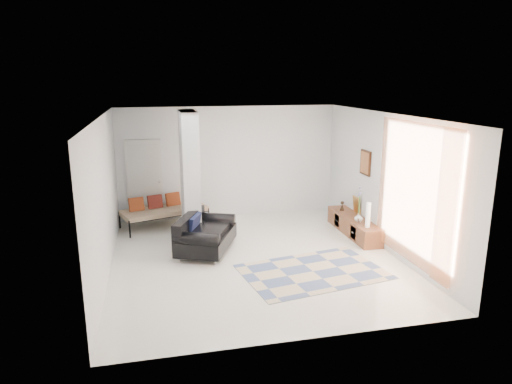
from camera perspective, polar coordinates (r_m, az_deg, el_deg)
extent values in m
plane|color=white|center=(9.14, -0.17, -8.23)|extent=(6.00, 6.00, 0.00)
plane|color=white|center=(8.49, -0.18, 9.55)|extent=(6.00, 6.00, 0.00)
plane|color=white|center=(11.59, -3.43, 3.74)|extent=(6.00, 0.00, 6.00)
plane|color=white|center=(5.94, 6.21, -6.35)|extent=(6.00, 0.00, 6.00)
plane|color=white|center=(8.56, -18.45, -0.65)|extent=(0.00, 6.00, 6.00)
plane|color=white|center=(9.68, 15.93, 1.17)|extent=(0.00, 6.00, 6.00)
cube|color=#BABFC2|center=(10.10, -8.28, 2.09)|extent=(0.35, 1.20, 2.80)
cube|color=silver|center=(11.48, -13.76, 1.33)|extent=(0.85, 0.06, 2.04)
plane|color=orange|center=(8.66, 19.08, -0.20)|extent=(0.00, 2.55, 2.55)
cube|color=#391E0F|center=(10.40, 13.52, 3.59)|extent=(0.04, 0.45, 0.55)
cube|color=brown|center=(10.66, 12.11, -4.13)|extent=(0.45, 2.05, 0.40)
cube|color=#391E0F|center=(10.18, 12.08, -4.99)|extent=(0.02, 0.27, 0.28)
cube|color=#391E0F|center=(10.97, 10.10, -3.51)|extent=(0.02, 0.27, 0.28)
cube|color=#C28939|center=(10.87, 12.46, -1.60)|extent=(0.09, 0.32, 0.40)
cube|color=silver|center=(10.15, 12.74, -3.55)|extent=(0.04, 0.10, 0.12)
cylinder|color=silver|center=(9.07, -9.55, -8.28)|extent=(0.05, 0.05, 0.10)
cylinder|color=silver|center=(10.22, -7.09, -5.61)|extent=(0.05, 0.05, 0.10)
cylinder|color=silver|center=(8.86, -5.11, -8.68)|extent=(0.05, 0.05, 0.10)
cylinder|color=silver|center=(10.03, -3.14, -5.89)|extent=(0.05, 0.05, 0.10)
cube|color=black|center=(9.47, -6.21, -5.90)|extent=(1.45, 1.77, 0.30)
cube|color=black|center=(9.47, -8.36, -3.86)|extent=(0.79, 1.49, 0.36)
cylinder|color=black|center=(8.81, -7.44, -5.90)|extent=(0.91, 0.60, 0.28)
cylinder|color=black|center=(9.98, -5.19, -3.43)|extent=(0.91, 0.60, 0.28)
cube|color=black|center=(9.42, -7.67, -3.79)|extent=(0.35, 0.57, 0.31)
cylinder|color=black|center=(10.55, -15.51, -4.53)|extent=(0.04, 0.04, 0.40)
cylinder|color=black|center=(11.19, -5.94, -3.01)|extent=(0.04, 0.04, 0.40)
cylinder|color=black|center=(11.29, -16.67, -3.38)|extent=(0.04, 0.04, 0.40)
cylinder|color=black|center=(11.90, -7.63, -2.03)|extent=(0.04, 0.04, 0.40)
cube|color=beige|center=(11.14, -11.37, -2.33)|extent=(2.12, 1.41, 0.12)
cube|color=#923A1A|center=(11.04, -14.73, -1.49)|extent=(0.37, 0.26, 0.33)
cube|color=maroon|center=(11.17, -12.51, -1.18)|extent=(0.37, 0.26, 0.33)
cube|color=#923A1A|center=(11.32, -10.35, -0.87)|extent=(0.37, 0.26, 0.33)
cube|color=beige|center=(8.58, 7.14, -9.84)|extent=(2.79, 2.09, 0.01)
cylinder|color=white|center=(9.91, 13.83, -2.79)|extent=(0.10, 0.10, 0.53)
imported|color=white|center=(10.27, 12.69, -3.13)|extent=(0.20, 0.20, 0.19)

